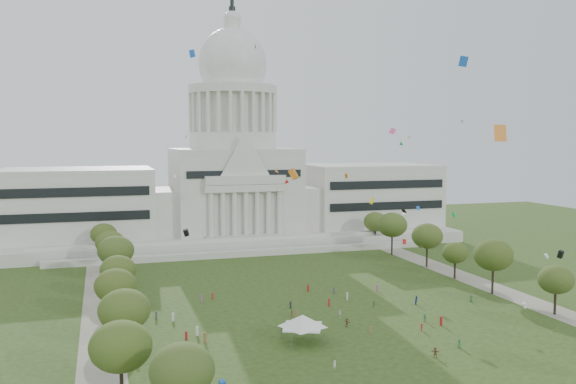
# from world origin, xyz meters

# --- Properties ---
(ground) EXTENTS (400.00, 400.00, 0.00)m
(ground) POSITION_xyz_m (0.00, 0.00, 0.00)
(ground) COLOR #2E4217
(ground) RESTS_ON ground
(capitol) EXTENTS (160.00, 64.50, 91.30)m
(capitol) POSITION_xyz_m (0.00, 113.59, 22.30)
(capitol) COLOR beige
(capitol) RESTS_ON ground
(path_left) EXTENTS (8.00, 160.00, 0.04)m
(path_left) POSITION_xyz_m (-48.00, 30.00, 0.02)
(path_left) COLOR gray
(path_left) RESTS_ON ground
(path_right) EXTENTS (8.00, 160.00, 0.04)m
(path_right) POSITION_xyz_m (48.00, 30.00, 0.02)
(path_right) COLOR gray
(path_right) RESTS_ON ground
(row_tree_l_0) EXTENTS (8.85, 8.85, 12.59)m
(row_tree_l_0) POSITION_xyz_m (-45.26, -21.68, 8.95)
(row_tree_l_0) COLOR black
(row_tree_l_0) RESTS_ON ground
(row_tree_l_1) EXTENTS (8.86, 8.86, 12.59)m
(row_tree_l_1) POSITION_xyz_m (-44.07, -2.96, 8.95)
(row_tree_l_1) COLOR black
(row_tree_l_1) RESTS_ON ground
(row_tree_r_1) EXTENTS (7.58, 7.58, 10.78)m
(row_tree_r_1) POSITION_xyz_m (46.22, -1.75, 7.66)
(row_tree_r_1) COLOR black
(row_tree_r_1) RESTS_ON ground
(row_tree_l_2) EXTENTS (8.42, 8.42, 11.97)m
(row_tree_l_2) POSITION_xyz_m (-45.04, 17.30, 8.51)
(row_tree_l_2) COLOR black
(row_tree_l_2) RESTS_ON ground
(row_tree_r_2) EXTENTS (9.55, 9.55, 13.58)m
(row_tree_r_2) POSITION_xyz_m (44.17, 17.44, 9.66)
(row_tree_r_2) COLOR black
(row_tree_r_2) RESTS_ON ground
(row_tree_l_3) EXTENTS (8.12, 8.12, 11.55)m
(row_tree_l_3) POSITION_xyz_m (-44.09, 33.92, 8.21)
(row_tree_l_3) COLOR black
(row_tree_l_3) RESTS_ON ground
(row_tree_r_3) EXTENTS (7.01, 7.01, 9.98)m
(row_tree_r_3) POSITION_xyz_m (44.40, 34.48, 7.08)
(row_tree_r_3) COLOR black
(row_tree_r_3) RESTS_ON ground
(row_tree_l_4) EXTENTS (9.29, 9.29, 13.21)m
(row_tree_l_4) POSITION_xyz_m (-44.08, 52.42, 9.39)
(row_tree_l_4) COLOR black
(row_tree_l_4) RESTS_ON ground
(row_tree_r_4) EXTENTS (9.19, 9.19, 13.06)m
(row_tree_r_4) POSITION_xyz_m (44.76, 50.04, 9.29)
(row_tree_r_4) COLOR black
(row_tree_r_4) RESTS_ON ground
(row_tree_l_5) EXTENTS (8.33, 8.33, 11.85)m
(row_tree_l_5) POSITION_xyz_m (-45.22, 71.01, 8.42)
(row_tree_l_5) COLOR black
(row_tree_l_5) RESTS_ON ground
(row_tree_r_5) EXTENTS (9.82, 9.82, 13.96)m
(row_tree_r_5) POSITION_xyz_m (43.49, 70.19, 9.93)
(row_tree_r_5) COLOR black
(row_tree_r_5) RESTS_ON ground
(row_tree_l_6) EXTENTS (8.19, 8.19, 11.64)m
(row_tree_l_6) POSITION_xyz_m (-46.87, 89.14, 8.27)
(row_tree_l_6) COLOR black
(row_tree_l_6) RESTS_ON ground
(row_tree_r_6) EXTENTS (8.42, 8.42, 11.97)m
(row_tree_r_6) POSITION_xyz_m (45.96, 88.13, 8.51)
(row_tree_r_6) COLOR black
(row_tree_r_6) RESTS_ON ground
(near_tree_0) EXTENTS (8.47, 8.47, 12.04)m
(near_tree_0) POSITION_xyz_m (-38.00, -32.00, 8.56)
(near_tree_0) COLOR black
(near_tree_0) RESTS_ON ground
(event_tent) EXTENTS (12.66, 12.66, 5.39)m
(event_tent) POSITION_xyz_m (-11.88, -2.73, 4.18)
(event_tent) COLOR #4C4C4C
(event_tent) RESTS_ON ground
(person_0) EXTENTS (0.89, 0.76, 1.54)m
(person_0) POSITION_xyz_m (34.85, 12.58, 0.77)
(person_0) COLOR #33723F
(person_0) RESTS_ON ground
(person_2) EXTENTS (1.13, 1.05, 1.98)m
(person_2) POSITION_xyz_m (21.43, 14.10, 0.99)
(person_2) COLOR navy
(person_2) RESTS_ON ground
(person_3) EXTENTS (1.09, 1.29, 1.78)m
(person_3) POSITION_xyz_m (16.56, 1.92, 0.89)
(person_3) COLOR #33723F
(person_3) RESTS_ON ground
(person_4) EXTENTS (0.77, 1.20, 1.90)m
(person_4) POSITION_xyz_m (0.48, 9.45, 0.95)
(person_4) COLOR silver
(person_4) RESTS_ON ground
(person_5) EXTENTS (1.33, 1.85, 1.85)m
(person_5) POSITION_xyz_m (-0.25, 3.62, 0.93)
(person_5) COLOR olive
(person_5) RESTS_ON ground
(person_6) EXTENTS (0.58, 0.85, 1.66)m
(person_6) POSITION_xyz_m (14.50, -14.05, 0.83)
(person_6) COLOR #33723F
(person_6) RESTS_ON ground
(person_7) EXTENTS (0.71, 0.61, 1.65)m
(person_7) POSITION_xyz_m (-11.15, -17.21, 0.83)
(person_7) COLOR silver
(person_7) RESTS_ON ground
(person_8) EXTENTS (0.85, 0.73, 1.49)m
(person_8) POSITION_xyz_m (-9.00, 13.31, 0.74)
(person_8) COLOR olive
(person_8) RESTS_ON ground
(person_9) EXTENTS (1.08, 1.01, 1.52)m
(person_9) POSITION_xyz_m (12.88, -3.36, 0.76)
(person_9) COLOR #B21E1E
(person_9) RESTS_ON ground
(person_10) EXTENTS (0.76, 0.95, 1.43)m
(person_10) POSITION_xyz_m (11.18, 15.18, 0.71)
(person_10) COLOR #33723F
(person_10) RESTS_ON ground
(person_11) EXTENTS (1.83, 1.54, 1.88)m
(person_11) POSITION_xyz_m (7.72, -17.14, 0.94)
(person_11) COLOR olive
(person_11) RESTS_ON ground
(distant_crowd) EXTENTS (60.93, 37.40, 1.92)m
(distant_crowd) POSITION_xyz_m (-13.09, 13.92, 0.86)
(distant_crowd) COLOR silver
(distant_crowd) RESTS_ON ground
(kite_swarm) EXTENTS (88.23, 108.52, 61.30)m
(kite_swarm) POSITION_xyz_m (1.87, 9.85, 26.21)
(kite_swarm) COLOR white
(kite_swarm) RESTS_ON ground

